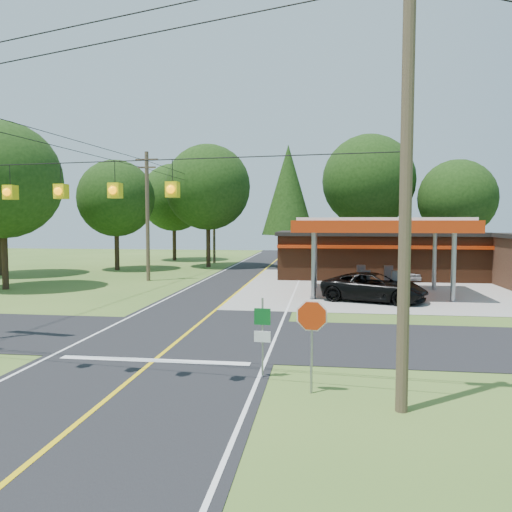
# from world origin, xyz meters

# --- Properties ---
(ground) EXTENTS (120.00, 120.00, 0.00)m
(ground) POSITION_xyz_m (0.00, 0.00, 0.00)
(ground) COLOR #3A6022
(ground) RESTS_ON ground
(main_highway) EXTENTS (8.00, 120.00, 0.02)m
(main_highway) POSITION_xyz_m (0.00, 0.00, 0.01)
(main_highway) COLOR black
(main_highway) RESTS_ON ground
(cross_road) EXTENTS (70.00, 7.00, 0.02)m
(cross_road) POSITION_xyz_m (0.00, 0.00, 0.01)
(cross_road) COLOR black
(cross_road) RESTS_ON ground
(lane_center_yellow) EXTENTS (0.15, 110.00, 0.00)m
(lane_center_yellow) POSITION_xyz_m (0.00, 0.00, 0.03)
(lane_center_yellow) COLOR yellow
(lane_center_yellow) RESTS_ON main_highway
(gas_canopy) EXTENTS (10.60, 7.40, 4.88)m
(gas_canopy) POSITION_xyz_m (9.00, 13.00, 4.27)
(gas_canopy) COLOR gray
(gas_canopy) RESTS_ON ground
(convenience_store) EXTENTS (16.40, 7.55, 3.80)m
(convenience_store) POSITION_xyz_m (10.00, 22.98, 1.92)
(convenience_store) COLOR #4B2715
(convenience_store) RESTS_ON ground
(utility_pole_near_right) EXTENTS (1.80, 0.30, 11.50)m
(utility_pole_near_right) POSITION_xyz_m (7.50, -7.00, 5.96)
(utility_pole_near_right) COLOR #473828
(utility_pole_near_right) RESTS_ON ground
(utility_pole_far_left) EXTENTS (1.80, 0.30, 10.00)m
(utility_pole_far_left) POSITION_xyz_m (-8.00, 18.00, 5.20)
(utility_pole_far_left) COLOR #473828
(utility_pole_far_left) RESTS_ON ground
(utility_pole_north) EXTENTS (0.30, 0.30, 9.50)m
(utility_pole_north) POSITION_xyz_m (-6.50, 35.00, 4.75)
(utility_pole_north) COLOR #473828
(utility_pole_north) RESTS_ON ground
(overhead_beacons) EXTENTS (17.04, 2.04, 1.03)m
(overhead_beacons) POSITION_xyz_m (-1.00, -6.00, 6.21)
(overhead_beacons) COLOR black
(overhead_beacons) RESTS_ON ground
(treeline_backdrop) EXTENTS (70.27, 51.59, 13.30)m
(treeline_backdrop) POSITION_xyz_m (0.82, 24.01, 7.49)
(treeline_backdrop) COLOR #332316
(treeline_backdrop) RESTS_ON ground
(suv_car) EXTENTS (7.51, 7.51, 1.66)m
(suv_car) POSITION_xyz_m (8.50, 10.00, 0.83)
(suv_car) COLOR black
(suv_car) RESTS_ON ground
(sedan_car) EXTENTS (3.92, 3.92, 1.21)m
(sedan_car) POSITION_xyz_m (12.12, 21.00, 0.61)
(sedan_car) COLOR silver
(sedan_car) RESTS_ON ground
(octagonal_stop_sign) EXTENTS (0.89, 0.13, 2.57)m
(octagonal_stop_sign) POSITION_xyz_m (5.28, -6.01, 1.92)
(octagonal_stop_sign) COLOR gray
(octagonal_stop_sign) RESTS_ON ground
(route_sign_post) EXTENTS (0.49, 0.10, 2.40)m
(route_sign_post) POSITION_xyz_m (3.80, -4.86, 1.44)
(route_sign_post) COLOR gray
(route_sign_post) RESTS_ON ground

